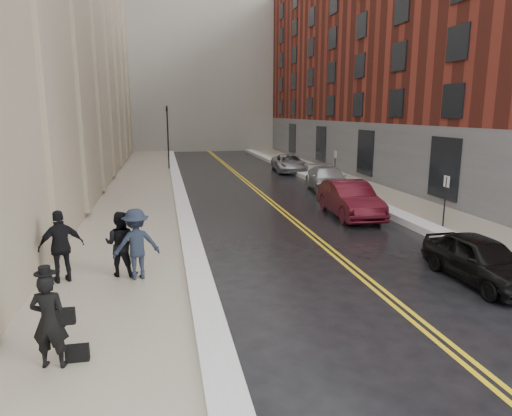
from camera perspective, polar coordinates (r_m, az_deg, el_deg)
name	(u,v)px	position (r m, az deg, el deg)	size (l,w,h in m)	color
ground	(325,349)	(9.74, 8.63, -17.01)	(160.00, 160.00, 0.00)	black
sidewalk_left	(137,203)	(24.45, -14.70, 0.63)	(4.00, 64.00, 0.15)	gray
sidewalk_right	(378,194)	(27.22, 14.95, 1.74)	(3.00, 64.00, 0.15)	gray
lane_stripe_a	(266,199)	(25.02, 1.22, 1.10)	(0.12, 64.00, 0.01)	gold
lane_stripe_b	(270,199)	(25.08, 1.76, 1.12)	(0.12, 64.00, 0.01)	gold
snow_ridge_left	(181,200)	(24.42, -9.32, 0.98)	(0.70, 60.80, 0.26)	silver
snow_ridge_right	(347,194)	(26.44, 11.36, 1.78)	(0.85, 60.80, 0.30)	silver
building_right	(449,51)	(37.42, 23.03, 17.61)	(14.00, 50.00, 18.00)	maroon
traffic_signal	(168,132)	(38.01, -10.97, 9.26)	(0.18, 0.15, 5.20)	black
parking_sign_near	(445,198)	(19.65, 22.57, 1.22)	(0.06, 0.35, 2.23)	black
parking_sign_far	(335,164)	(30.22, 9.84, 5.39)	(0.06, 0.35, 2.23)	black
car_black	(481,259)	(14.26, 26.26, -5.77)	(1.56, 3.88, 1.32)	black
car_maroon	(350,199)	(21.17, 11.63, 1.08)	(1.70, 4.88, 1.61)	#420B15
car_silver_near	(328,179)	(27.76, 8.95, 3.56)	(2.06, 5.06, 1.47)	#A9ACB0
car_silver_far	(289,163)	(36.67, 4.16, 5.61)	(2.31, 5.02, 1.39)	#9FA1A7
pedestrian_main	(49,321)	(9.14, -24.41, -12.72)	(0.65, 0.43, 1.78)	black
pedestrian_a	(121,244)	(13.37, -16.57, -4.29)	(0.90, 0.70, 1.85)	black
pedestrian_b	(136,244)	(12.99, -14.73, -4.37)	(1.27, 0.73, 1.97)	#1A212F
pedestrian_c	(61,246)	(13.38, -23.16, -4.43)	(1.17, 0.49, 1.99)	black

